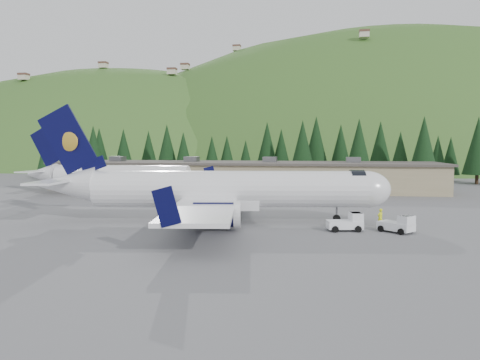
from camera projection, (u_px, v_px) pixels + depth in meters
name	position (u px, v px, depth m)	size (l,w,h in m)	color
ground	(230.00, 222.00, 49.47)	(600.00, 600.00, 0.00)	slate
airliner	(220.00, 190.00, 49.26)	(37.33, 35.17, 12.40)	white
second_airliner	(105.00, 175.00, 75.17)	(27.50, 11.00, 10.05)	white
baggage_tug_a	(348.00, 223.00, 43.96)	(3.49, 2.49, 1.72)	white
baggage_tug_b	(399.00, 225.00, 42.92)	(3.39, 3.22, 1.67)	white
terminal_building	(243.00, 175.00, 87.48)	(71.00, 17.00, 6.10)	gray
ramp_worker	(380.00, 218.00, 46.12)	(0.66, 0.43, 1.82)	#E5F013
tree_line	(269.00, 149.00, 109.27)	(111.71, 17.70, 13.82)	black
hills	(404.00, 317.00, 249.73)	(614.00, 330.00, 300.00)	#2E5C1A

